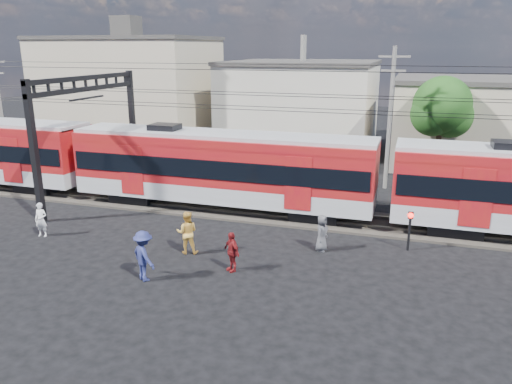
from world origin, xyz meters
TOP-DOWN VIEW (x-y plane):
  - ground at (0.00, 0.00)m, footprint 120.00×120.00m
  - track_bed at (0.00, 8.00)m, footprint 70.00×3.40m
  - rail_near at (0.00, 7.25)m, footprint 70.00×0.12m
  - rail_far at (0.00, 8.75)m, footprint 70.00×0.12m
  - commuter_train at (-1.88, 8.00)m, footprint 50.30×3.08m
  - catenary at (-8.65, 8.00)m, footprint 70.00×9.30m
  - building_west at (-17.00, 24.00)m, footprint 14.28×10.20m
  - building_midwest at (-2.00, 27.00)m, footprint 12.24×12.24m
  - building_mideast at (14.00, 24.00)m, footprint 16.32×10.20m
  - utility_pole_mid at (6.00, 15.00)m, footprint 1.80×0.24m
  - utility_pole_west at (-22.00, 14.00)m, footprint 1.80×0.24m
  - tree_near at (9.19, 18.09)m, footprint 3.82×3.64m
  - pedestrian_a at (-8.59, 1.82)m, footprint 0.63×0.46m
  - pedestrian_b at (-1.34, 2.06)m, footprint 1.06×0.93m
  - pedestrian_c at (-1.78, -0.76)m, footprint 1.45×1.28m
  - pedestrian_d at (1.07, 0.97)m, footprint 0.99×0.88m
  - pedestrian_e at (4.04, 4.03)m, footprint 0.65×0.87m
  - crossing_signal at (7.59, 5.17)m, footprint 0.25×0.25m

SIDE VIEW (x-z plane):
  - ground at x=0.00m, z-range 0.00..0.00m
  - track_bed at x=0.00m, z-range 0.00..0.12m
  - rail_near at x=0.00m, z-range 0.12..0.24m
  - rail_far at x=0.00m, z-range 0.12..0.24m
  - pedestrian_a at x=-8.59m, z-range 0.00..1.60m
  - pedestrian_e at x=4.04m, z-range 0.00..1.60m
  - pedestrian_d at x=1.07m, z-range 0.00..1.61m
  - pedestrian_b at x=-1.34m, z-range 0.00..1.85m
  - pedestrian_c at x=-1.78m, z-range 0.00..1.94m
  - crossing_signal at x=7.59m, z-range 0.34..2.09m
  - commuter_train at x=-1.88m, z-range 0.31..4.49m
  - building_mideast at x=14.00m, z-range 0.01..6.31m
  - building_midwest at x=-2.00m, z-range 0.01..7.31m
  - utility_pole_west at x=-22.00m, z-range 0.28..8.28m
  - utility_pole_mid at x=6.00m, z-range 0.28..8.78m
  - building_west at x=-17.00m, z-range 0.01..9.31m
  - tree_near at x=9.19m, z-range 1.30..8.02m
  - catenary at x=-8.65m, z-range 1.38..8.89m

